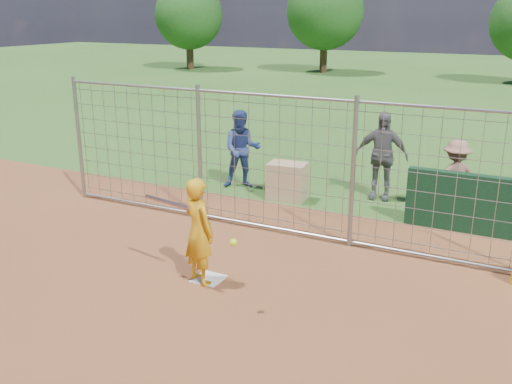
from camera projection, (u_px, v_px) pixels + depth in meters
The scene contains 11 objects.
ground at pixel (215, 274), 8.81m from camera, with size 100.00×100.00×0.00m, color #2D591E.
infield_dirt at pixel (76, 381), 6.26m from camera, with size 18.00×18.00×0.00m, color brown.
home_plate at pixel (209, 279), 8.64m from camera, with size 0.43×0.43×0.02m, color silver.
dugout_wall at pixel (480, 205), 10.25m from camera, with size 2.60×0.20×1.10m, color #11381E.
batter at pixel (199, 231), 8.32m from camera, with size 0.59×0.39×1.63m, color orange.
bystander_a at pixel (242, 149), 12.90m from camera, with size 0.86×0.67×1.78m, color navy.
bystander_b at pixel (381, 156), 12.08m from camera, with size 1.11×0.46×1.90m, color #5D5E62.
bystander_c at pixel (455, 178), 11.10m from camera, with size 0.99×0.57×1.53m, color #996453.
equipment_bin at pixel (287, 181), 12.19m from camera, with size 0.80×0.55×0.80m, color tan.
equipment_in_play at pixel (182, 211), 8.01m from camera, with size 1.75×0.48×0.35m.
backstop_fence at pixel (271, 166), 10.13m from camera, with size 9.08×0.08×2.60m.
Camera 1 is at (4.16, -6.87, 3.90)m, focal length 40.00 mm.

